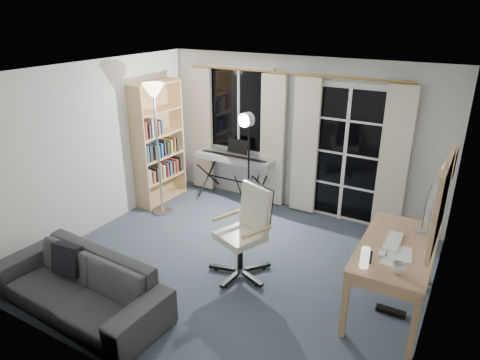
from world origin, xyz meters
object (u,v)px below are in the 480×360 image
at_px(mug, 399,267).
at_px(sofa, 78,278).
at_px(bookshelf, 156,146).
at_px(desk, 396,254).
at_px(office_chair, 249,223).
at_px(monitor, 429,208).
at_px(keyboard_piano, 234,159).
at_px(studio_light, 247,132).
at_px(torchiere_lamp, 155,111).

bearing_deg(mug, sofa, -158.11).
relative_size(bookshelf, sofa, 0.96).
bearing_deg(desk, office_chair, -175.97).
bearing_deg(monitor, desk, -114.62).
height_order(keyboard_piano, studio_light, studio_light).
relative_size(keyboard_piano, studio_light, 0.81).
distance_m(bookshelf, studio_light, 1.60).
height_order(studio_light, monitor, studio_light).
bearing_deg(desk, sofa, -150.49).
relative_size(bookshelf, monitor, 3.59).
height_order(studio_light, desk, studio_light).
distance_m(bookshelf, mug, 4.36).
height_order(bookshelf, mug, bookshelf).
relative_size(office_chair, monitor, 2.01).
bearing_deg(studio_light, desk, -13.17).
xyz_separation_m(bookshelf, office_chair, (2.34, -1.11, -0.29)).
relative_size(keyboard_piano, sofa, 0.65).
relative_size(studio_light, mug, 13.14).
bearing_deg(monitor, mug, -96.83).
height_order(office_chair, mug, office_chair).
xyz_separation_m(torchiere_lamp, desk, (3.64, -0.59, -0.97)).
bearing_deg(monitor, studio_light, 162.19).
bearing_deg(office_chair, sofa, -106.84).
distance_m(bookshelf, desk, 4.13).
relative_size(office_chair, mug, 8.84).
relative_size(torchiere_lamp, monitor, 3.69).
bearing_deg(torchiere_lamp, office_chair, -20.38).
xyz_separation_m(bookshelf, desk, (4.01, -0.96, -0.27)).
distance_m(torchiere_lamp, keyboard_piano, 1.53).
bearing_deg(torchiere_lamp, desk, -9.15).
height_order(bookshelf, monitor, bookshelf).
xyz_separation_m(bookshelf, sofa, (1.14, -2.66, -0.54)).
relative_size(torchiere_lamp, desk, 1.41).
distance_m(studio_light, office_chair, 1.76).
xyz_separation_m(bookshelf, torchiere_lamp, (0.36, -0.38, 0.70)).
distance_m(keyboard_piano, sofa, 3.26).
bearing_deg(office_chair, torchiere_lamp, -179.28).
bearing_deg(sofa, mug, 24.65).
relative_size(keyboard_piano, mug, 10.70).
height_order(studio_light, office_chair, studio_light).
xyz_separation_m(keyboard_piano, office_chair, (1.21, -1.70, -0.09)).
relative_size(bookshelf, studio_light, 1.20).
height_order(studio_light, mug, studio_light).
xyz_separation_m(studio_light, monitor, (2.67, -0.81, -0.27)).
relative_size(desk, sofa, 0.70).
height_order(mug, sofa, mug).
relative_size(bookshelf, mug, 15.79).
xyz_separation_m(bookshelf, mug, (4.11, -1.46, -0.11)).
bearing_deg(keyboard_piano, monitor, -19.83).
height_order(desk, mug, mug).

